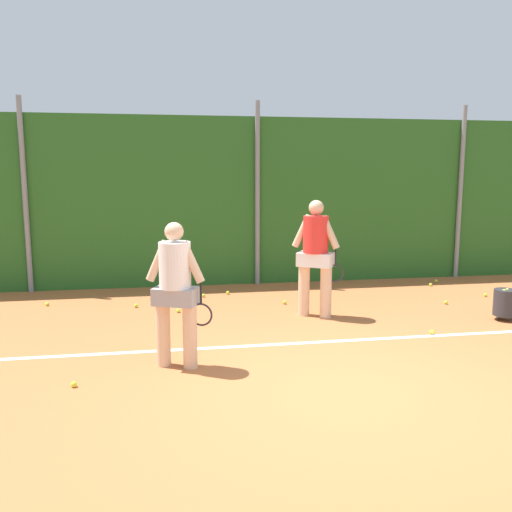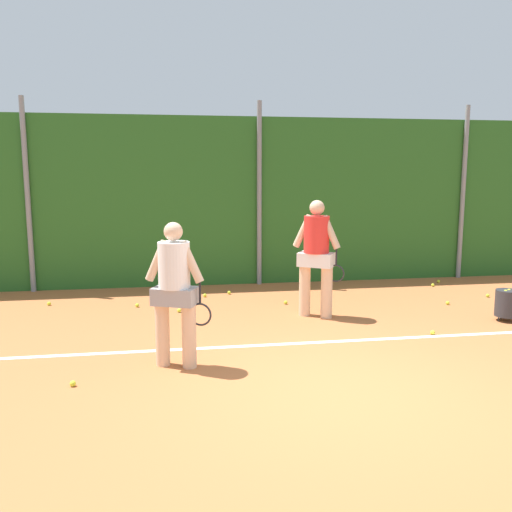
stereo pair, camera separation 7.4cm
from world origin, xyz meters
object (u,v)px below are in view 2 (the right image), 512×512
Objects in this scene: tennis_ball_1 at (433,285)px; tennis_ball_3 at (205,295)px; tennis_ball_10 at (73,384)px; tennis_ball_0 at (488,296)px; tennis_ball_11 at (49,304)px; tennis_ball_2 at (137,305)px; tennis_ball_6 at (229,293)px; tennis_ball_9 at (433,333)px; tennis_ball_4 at (286,302)px; tennis_ball_8 at (439,281)px; tennis_ball_12 at (448,303)px; tennis_ball_7 at (179,310)px; player_midcourt at (316,252)px; ball_hopper at (507,303)px; player_foreground_near at (175,287)px.

tennis_ball_1 is 4.73m from tennis_ball_3.
tennis_ball_10 is at bearing -112.93° from tennis_ball_3.
tennis_ball_0 is 8.10m from tennis_ball_11.
tennis_ball_6 is (1.71, 0.74, 0.00)m from tennis_ball_2.
tennis_ball_0 and tennis_ball_9 have the same top height.
tennis_ball_8 is at bearing 19.93° from tennis_ball_4.
tennis_ball_9 and tennis_ball_12 have the same top height.
tennis_ball_9 is at bearing -43.03° from tennis_ball_3.
tennis_ball_2 is 1.00× the size of tennis_ball_7.
tennis_ball_12 is (-1.05, -0.42, 0.00)m from tennis_ball_0.
player_midcourt is at bearing -44.28° from tennis_ball_3.
tennis_ball_3 and tennis_ball_4 have the same top height.
tennis_ball_2 is 1.00× the size of tennis_ball_11.
tennis_ball_1 is at bearing 63.79° from player_midcourt.
player_midcourt reaches higher than tennis_ball_6.
player_midcourt is 2.60m from tennis_ball_3.
player_midcourt reaches higher than tennis_ball_0.
ball_hopper reaches higher than tennis_ball_12.
tennis_ball_2 and tennis_ball_6 have the same top height.
ball_hopper is 7.78× the size of tennis_ball_10.
tennis_ball_2 is 0.87m from tennis_ball_7.
ball_hopper is at bearing 17.97° from player_midcourt.
tennis_ball_2 is (-2.93, 1.08, -1.03)m from player_midcourt.
tennis_ball_6 and tennis_ball_9 have the same top height.
tennis_ball_3 is 4.44m from tennis_ball_12.
player_foreground_near is 5.44m from tennis_ball_12.
ball_hopper is at bearing -26.56° from tennis_ball_4.
tennis_ball_3 is 1.17m from tennis_ball_7.
player_foreground_near is at bearing 21.86° from tennis_ball_10.
ball_hopper reaches higher than tennis_ball_3.
tennis_ball_4 is 2.74m from tennis_ball_9.
tennis_ball_7 is 2.43m from tennis_ball_11.
tennis_ball_3 is (-5.30, 0.87, 0.00)m from tennis_ball_0.
tennis_ball_12 is at bearing -16.83° from tennis_ball_3.
ball_hopper reaches higher than tennis_ball_2.
tennis_ball_7 is (0.72, -0.48, 0.00)m from tennis_ball_2.
tennis_ball_11 is at bearing 171.29° from tennis_ball_12.
player_midcourt is at bearing -56.09° from tennis_ball_6.
player_midcourt is at bearing 62.78° from player_foreground_near.
ball_hopper is at bearing -27.47° from tennis_ball_3.
tennis_ball_12 is at bearing -20.96° from tennis_ball_6.
tennis_ball_3 is at bearing -174.02° from tennis_ball_8.
player_foreground_near is 3.77m from tennis_ball_3.
ball_hopper is 7.78× the size of tennis_ball_4.
tennis_ball_8 is at bearing 16.00° from tennis_ball_7.
player_midcourt is at bearing -146.64° from tennis_ball_8.
player_midcourt is 28.86× the size of tennis_ball_8.
tennis_ball_1 is 1.00× the size of tennis_ball_2.
tennis_ball_8 is at bearing 4.64° from tennis_ball_6.
tennis_ball_9 is at bearing -124.66° from tennis_ball_12.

